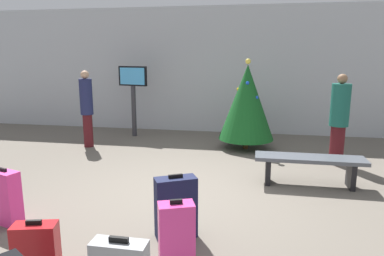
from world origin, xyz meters
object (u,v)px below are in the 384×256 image
object	(u,v)px
suitcase_4	(176,207)
waiting_bench	(309,163)
traveller_0	(87,107)
suitcase_1	(177,242)
traveller_1	(339,117)
suitcase_0	(5,197)
holiday_tree	(247,102)
suitcase_2	(37,256)
flight_info_kiosk	(133,88)

from	to	relation	value
suitcase_4	waiting_bench	bearing A→B (deg)	49.15
traveller_0	suitcase_1	xyz separation A→B (m)	(3.11, -4.46, -0.55)
traveller_1	suitcase_1	bearing A→B (deg)	-118.51
traveller_1	suitcase_4	xyz separation A→B (m)	(-2.42, -3.32, -0.55)
traveller_1	suitcase_0	distance (m)	5.73
holiday_tree	traveller_0	size ratio (longest dim) A/B	1.15
suitcase_0	suitcase_4	bearing A→B (deg)	1.79
holiday_tree	suitcase_0	distance (m)	5.14
traveller_0	suitcase_2	bearing A→B (deg)	-68.36
holiday_tree	flight_info_kiosk	world-z (taller)	holiday_tree
suitcase_1	suitcase_2	distance (m)	1.26
holiday_tree	suitcase_4	size ratio (longest dim) A/B	2.65
suitcase_1	suitcase_2	bearing A→B (deg)	-164.60
waiting_bench	suitcase_0	bearing A→B (deg)	-151.94
flight_info_kiosk	suitcase_0	world-z (taller)	flight_info_kiosk
traveller_1	traveller_0	bearing A→B (deg)	176.23
suitcase_1	suitcase_2	world-z (taller)	suitcase_1
suitcase_1	flight_info_kiosk	bearing A→B (deg)	113.17
waiting_bench	suitcase_0	distance (m)	4.42
traveller_0	suitcase_4	size ratio (longest dim) A/B	2.30
traveller_0	suitcase_1	size ratio (longest dim) A/B	2.18
flight_info_kiosk	traveller_1	bearing A→B (deg)	-19.05
waiting_bench	traveller_0	bearing A→B (deg)	160.34
holiday_tree	suitcase_0	size ratio (longest dim) A/B	2.76
holiday_tree	waiting_bench	size ratio (longest dim) A/B	1.17
traveller_0	suitcase_0	size ratio (longest dim) A/B	2.40
waiting_bench	holiday_tree	bearing A→B (deg)	116.67
flight_info_kiosk	waiting_bench	size ratio (longest dim) A/B	1.05
waiting_bench	traveller_0	size ratio (longest dim) A/B	0.99
holiday_tree	suitcase_4	distance (m)	4.28
flight_info_kiosk	suitcase_1	world-z (taller)	flight_info_kiosk
suitcase_2	suitcase_4	size ratio (longest dim) A/B	0.86
suitcase_4	holiday_tree	bearing A→B (deg)	81.11
traveller_1	suitcase_4	bearing A→B (deg)	-126.10
waiting_bench	traveller_1	bearing A→B (deg)	62.45
holiday_tree	suitcase_0	world-z (taller)	holiday_tree
holiday_tree	flight_info_kiosk	distance (m)	3.02
waiting_bench	suitcase_4	distance (m)	2.66
holiday_tree	flight_info_kiosk	xyz separation A→B (m)	(-2.91, 0.77, 0.19)
waiting_bench	suitcase_4	bearing A→B (deg)	-130.85
traveller_0	suitcase_4	world-z (taller)	traveller_0
suitcase_2	suitcase_4	bearing A→B (deg)	47.71
suitcase_4	traveller_0	bearing A→B (deg)	128.49
holiday_tree	suitcase_4	world-z (taller)	holiday_tree
traveller_0	suitcase_2	world-z (taller)	traveller_0
waiting_bench	traveller_1	distance (m)	1.58
flight_info_kiosk	waiting_bench	distance (m)	5.04
traveller_1	suitcase_4	world-z (taller)	traveller_1
suitcase_2	suitcase_1	bearing A→B (deg)	15.40
traveller_0	waiting_bench	bearing A→B (deg)	-19.66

